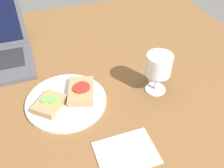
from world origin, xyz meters
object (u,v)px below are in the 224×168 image
object	(u,v)px
sandwich_with_tomato	(81,91)
wine_glass	(159,66)
sandwich_with_cucumber	(49,103)
plate	(66,101)
napkin	(126,153)

from	to	relation	value
sandwich_with_tomato	wine_glass	xyz separation A→B (cm)	(23.78, -5.04, 7.35)
sandwich_with_cucumber	wine_glass	world-z (taller)	wine_glass
plate	sandwich_with_tomato	size ratio (longest dim) A/B	1.86
sandwich_with_cucumber	sandwich_with_tomato	distance (cm)	10.52
wine_glass	napkin	distance (cm)	28.13
sandwich_with_cucumber	sandwich_with_tomato	bearing A→B (deg)	12.25
wine_glass	napkin	xyz separation A→B (cm)	(-18.06, -19.38, -9.48)
plate	sandwich_with_cucumber	world-z (taller)	sandwich_with_cucumber
wine_glass	sandwich_with_tomato	bearing A→B (deg)	168.04
sandwich_with_tomato	sandwich_with_cucumber	bearing A→B (deg)	-167.75
plate	napkin	size ratio (longest dim) A/B	1.62
sandwich_with_cucumber	wine_glass	xyz separation A→B (cm)	(34.06, -2.81, 7.45)
sandwich_with_cucumber	plate	bearing A→B (deg)	12.18
plate	sandwich_with_tomato	xyz separation A→B (cm)	(5.14, 1.12, 1.81)
wine_glass	napkin	size ratio (longest dim) A/B	0.89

